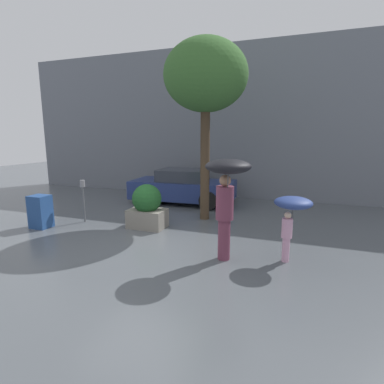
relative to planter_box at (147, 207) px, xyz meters
The scene contains 9 objects.
ground_plane 1.66m from the planter_box, 68.28° to the right, with size 40.00×40.00×0.00m, color #51565B.
building_facade 5.63m from the planter_box, 83.52° to the left, with size 18.00×0.30×6.00m.
planter_box is the anchor object (origin of this frame).
person_adult 3.09m from the planter_box, 29.86° to the right, with size 0.88×0.88×2.07m.
person_child 3.94m from the planter_box, 15.47° to the right, with size 0.73×0.73×1.33m.
parked_car_near 3.25m from the planter_box, 93.94° to the left, with size 3.90×2.07×1.27m.
street_tree 3.97m from the planter_box, 48.49° to the left, with size 2.38×2.38×5.17m.
parking_meter 2.02m from the planter_box, behind, with size 0.14×0.14×1.25m.
newspaper_box 2.94m from the planter_box, 160.21° to the right, with size 0.50×0.44×0.90m.
Camera 1 is at (3.28, -5.63, 2.51)m, focal length 28.00 mm.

